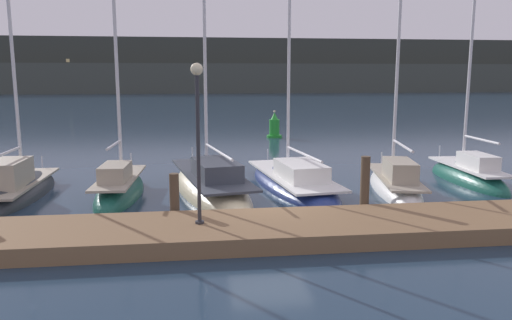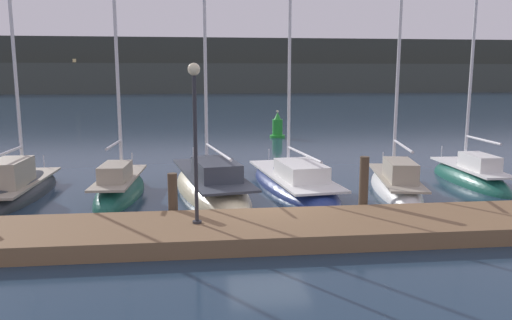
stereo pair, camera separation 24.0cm
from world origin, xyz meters
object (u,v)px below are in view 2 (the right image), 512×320
at_px(sailboat_berth_1, 19,192).
at_px(sailboat_berth_6, 470,180).
at_px(sailboat_berth_4, 293,184).
at_px(sailboat_berth_5, 395,187).
at_px(sailboat_berth_3, 211,189).
at_px(sailboat_berth_2, 120,193).
at_px(dock_lamppost, 195,118).
at_px(channel_buoy, 277,127).

distance_m(sailboat_berth_1, sailboat_berth_6, 17.42).
relative_size(sailboat_berth_1, sailboat_berth_4, 0.82).
bearing_deg(sailboat_berth_1, sailboat_berth_4, 1.98).
bearing_deg(sailboat_berth_4, sailboat_berth_5, -17.53).
bearing_deg(sailboat_berth_1, sailboat_berth_3, -1.37).
bearing_deg(sailboat_berth_6, sailboat_berth_1, -179.09).
bearing_deg(sailboat_berth_2, sailboat_berth_3, 4.69).
height_order(sailboat_berth_3, dock_lamppost, sailboat_berth_3).
relative_size(sailboat_berth_1, sailboat_berth_3, 0.71).
relative_size(sailboat_berth_4, channel_buoy, 5.77).
height_order(sailboat_berth_1, channel_buoy, sailboat_berth_1).
height_order(sailboat_berth_2, sailboat_berth_4, sailboat_berth_4).
bearing_deg(channel_buoy, sailboat_berth_2, -117.02).
relative_size(sailboat_berth_3, dock_lamppost, 3.00).
height_order(sailboat_berth_2, channel_buoy, sailboat_berth_2).
relative_size(sailboat_berth_3, sailboat_berth_4, 1.15).
xyz_separation_m(sailboat_berth_4, sailboat_berth_6, (7.26, -0.08, 0.01)).
xyz_separation_m(sailboat_berth_6, channel_buoy, (-5.45, 15.62, 0.57)).
bearing_deg(sailboat_berth_1, sailboat_berth_6, 0.91).
bearing_deg(sailboat_berth_1, channel_buoy, 53.02).
relative_size(sailboat_berth_4, sailboat_berth_5, 1.08).
xyz_separation_m(sailboat_berth_5, channel_buoy, (-1.87, 16.71, 0.55)).
distance_m(sailboat_berth_4, sailboat_berth_5, 3.86).
relative_size(sailboat_berth_6, dock_lamppost, 2.16).
distance_m(sailboat_berth_1, sailboat_berth_4, 10.16).
bearing_deg(dock_lamppost, sailboat_berth_6, 28.12).
distance_m(sailboat_berth_3, sailboat_berth_6, 10.50).
bearing_deg(sailboat_berth_6, channel_buoy, 109.23).
bearing_deg(sailboat_berth_3, sailboat_berth_6, 2.41).
distance_m(sailboat_berth_2, sailboat_berth_3, 3.30).
bearing_deg(channel_buoy, sailboat_berth_4, -96.65).
bearing_deg(sailboat_berth_2, sailboat_berth_6, 2.95).
distance_m(sailboat_berth_5, sailboat_berth_6, 3.74).
distance_m(sailboat_berth_2, dock_lamppost, 6.64).
bearing_deg(sailboat_berth_5, channel_buoy, 96.39).
xyz_separation_m(sailboat_berth_1, channel_buoy, (11.97, 15.90, 0.55)).
xyz_separation_m(sailboat_berth_2, dock_lamppost, (2.78, -5.17, 3.11)).
height_order(sailboat_berth_2, sailboat_berth_5, sailboat_berth_5).
xyz_separation_m(sailboat_berth_1, sailboat_berth_2, (3.64, -0.43, -0.03)).
bearing_deg(channel_buoy, dock_lamppost, -104.46).
relative_size(sailboat_berth_5, dock_lamppost, 2.43).
bearing_deg(dock_lamppost, sailboat_berth_1, 138.92).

